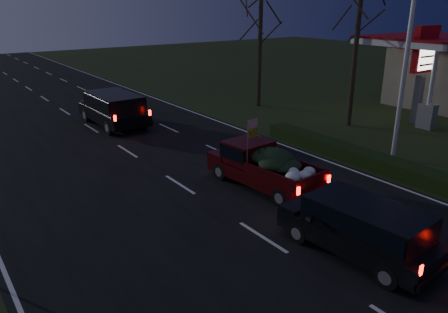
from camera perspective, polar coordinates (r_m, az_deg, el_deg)
ground at (r=13.54m, az=5.07°, el=-10.50°), size 120.00×120.00×0.00m
road_asphalt at (r=13.54m, az=5.07°, el=-10.46°), size 14.00×120.00×0.02m
hedge_row at (r=20.57m, az=16.31°, el=0.38°), size 1.00×10.00×0.60m
light_pole at (r=20.41m, az=23.06°, el=14.42°), size 0.50×0.90×9.16m
gas_price_pylon at (r=27.64m, az=24.63°, el=11.55°), size 2.00×0.41×5.57m
gas_canopy at (r=29.81m, az=25.12°, el=13.07°), size 7.10×6.10×4.88m
bare_tree_mid at (r=25.71m, az=17.28°, el=17.74°), size 3.60×3.60×8.50m
bare_tree_far at (r=29.90m, az=4.78°, el=16.47°), size 3.60×3.60×7.00m
pickup_truck at (r=16.75m, az=5.10°, el=-0.95°), size 2.19×4.85×2.47m
lead_suv at (r=25.91m, az=-14.21°, el=6.40°), size 2.31×5.38×1.54m
rear_suv at (r=12.77m, az=17.71°, el=-8.46°), size 2.29×4.57×1.28m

